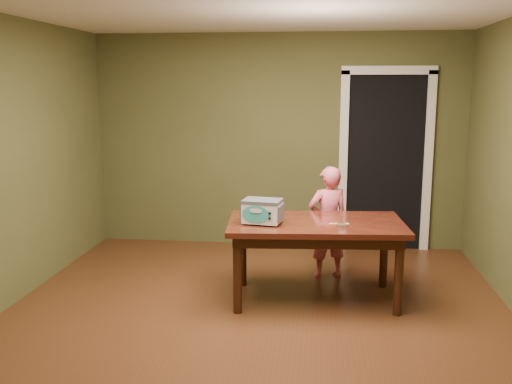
% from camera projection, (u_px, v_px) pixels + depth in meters
% --- Properties ---
extents(floor, '(5.00, 5.00, 0.00)m').
position_uv_depth(floor, '(253.00, 326.00, 4.77)').
color(floor, '#512917').
rests_on(floor, ground).
extents(room_shell, '(4.52, 5.02, 2.61)m').
position_uv_depth(room_shell, '(253.00, 121.00, 4.46)').
color(room_shell, brown).
rests_on(room_shell, ground).
extents(doorway, '(1.10, 0.66, 2.25)m').
position_uv_depth(doorway, '(383.00, 160.00, 7.14)').
color(doorway, black).
rests_on(doorway, ground).
extents(dining_table, '(1.66, 1.02, 0.75)m').
position_uv_depth(dining_table, '(316.00, 232.00, 5.25)').
color(dining_table, '#34120C').
rests_on(dining_table, floor).
extents(toy_oven, '(0.39, 0.29, 0.22)m').
position_uv_depth(toy_oven, '(262.00, 211.00, 5.13)').
color(toy_oven, '#4C4F54').
rests_on(toy_oven, dining_table).
extents(baking_pan, '(0.10, 0.10, 0.02)m').
position_uv_depth(baking_pan, '(342.00, 225.00, 5.05)').
color(baking_pan, silver).
rests_on(baking_pan, dining_table).
extents(spatula, '(0.18, 0.05, 0.01)m').
position_uv_depth(spatula, '(339.00, 224.00, 5.13)').
color(spatula, '#FFD16E').
rests_on(spatula, dining_table).
extents(child, '(0.50, 0.41, 1.17)m').
position_uv_depth(child, '(328.00, 222.00, 5.89)').
color(child, '#E35D73').
rests_on(child, floor).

